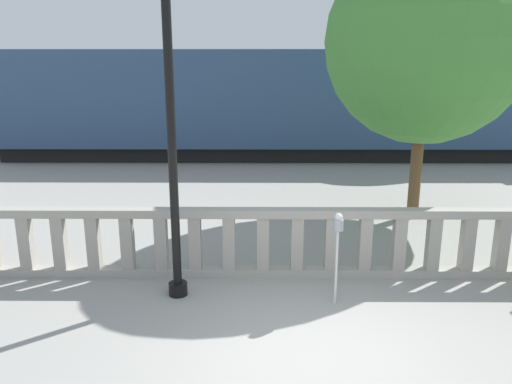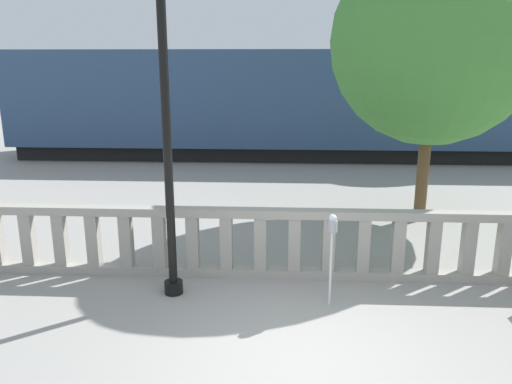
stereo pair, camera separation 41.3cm
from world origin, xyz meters
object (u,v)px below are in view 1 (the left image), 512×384
object	(u,v)px
lamppost	(170,96)
train_far	(332,91)
tree_left	(426,42)
tree_right	(456,57)
parking_meter	(338,233)
train_near	(327,102)

from	to	relation	value
lamppost	train_far	xyz separation A→B (m)	(5.82, 24.84, -1.30)
tree_left	tree_right	size ratio (longest dim) A/B	1.12
parking_meter	train_far	bearing A→B (deg)	82.30
train_near	tree_left	bearing A→B (deg)	-82.06
tree_left	train_far	bearing A→B (deg)	87.44
train_near	train_far	bearing A→B (deg)	81.23
train_near	tree_left	distance (m)	8.02
lamppost	train_near	distance (m)	12.49
parking_meter	tree_right	bearing A→B (deg)	63.42
lamppost	tree_left	bearing A→B (deg)	40.18
tree_left	tree_right	bearing A→B (deg)	65.05
parking_meter	lamppost	bearing A→B (deg)	173.77
lamppost	tree_right	size ratio (longest dim) A/B	1.05
tree_left	train_near	bearing A→B (deg)	97.94
train_near	lamppost	bearing A→B (deg)	-107.84
train_near	tree_right	distance (m)	4.95
parking_meter	tree_right	xyz separation A→B (m)	(6.06, 12.10, 2.61)
train_far	tree_right	xyz separation A→B (m)	(2.66, -13.00, 1.95)
lamppost	parking_meter	size ratio (longest dim) A/B	4.07
lamppost	tree_right	distance (m)	14.58
parking_meter	train_far	world-z (taller)	train_far
lamppost	parking_meter	bearing A→B (deg)	-6.23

